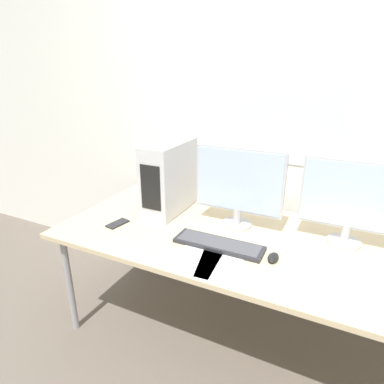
% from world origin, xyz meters
% --- Properties ---
extents(wall_back, '(8.00, 0.07, 2.70)m').
position_xyz_m(wall_back, '(-0.00, 1.07, 1.35)').
color(wall_back, silver).
rests_on(wall_back, ground_plane).
extents(desk, '(2.43, 0.94, 0.71)m').
position_xyz_m(desk, '(0.00, 0.47, 0.67)').
color(desk, '#D1BA8E').
rests_on(desk, ground_plane).
extents(pc_tower, '(0.19, 0.45, 0.45)m').
position_xyz_m(pc_tower, '(-0.72, 0.62, 0.93)').
color(pc_tower, silver).
rests_on(pc_tower, desk).
extents(monitor_main, '(0.52, 0.17, 0.47)m').
position_xyz_m(monitor_main, '(-0.24, 0.59, 0.97)').
color(monitor_main, '#B7B7BC').
rests_on(monitor_main, desk).
extents(monitor_right_near, '(0.50, 0.17, 0.46)m').
position_xyz_m(monitor_right_near, '(0.34, 0.64, 0.96)').
color(monitor_right_near, '#B7B7BC').
rests_on(monitor_right_near, desk).
extents(keyboard, '(0.48, 0.14, 0.02)m').
position_xyz_m(keyboard, '(-0.25, 0.32, 0.72)').
color(keyboard, '#28282D').
rests_on(keyboard, desk).
extents(mouse, '(0.05, 0.10, 0.03)m').
position_xyz_m(mouse, '(0.04, 0.31, 0.72)').
color(mouse, black).
rests_on(mouse, desk).
extents(cell_phone, '(0.09, 0.15, 0.01)m').
position_xyz_m(cell_phone, '(-0.89, 0.29, 0.71)').
color(cell_phone, '#232328').
rests_on(cell_phone, desk).
extents(paper_sheet_left, '(0.27, 0.33, 0.00)m').
position_xyz_m(paper_sheet_left, '(-0.18, 0.17, 0.71)').
color(paper_sheet_left, white).
rests_on(paper_sheet_left, desk).
extents(paper_sheet_front, '(0.23, 0.31, 0.00)m').
position_xyz_m(paper_sheet_front, '(-0.30, 0.16, 0.71)').
color(paper_sheet_front, white).
rests_on(paper_sheet_front, desk).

